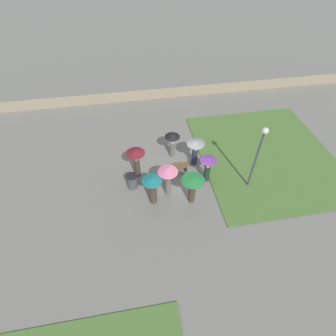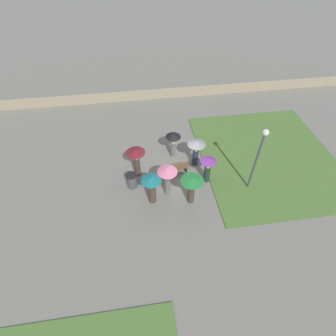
{
  "view_description": "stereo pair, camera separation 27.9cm",
  "coord_description": "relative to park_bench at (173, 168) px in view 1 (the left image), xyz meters",
  "views": [
    {
      "loc": [
        2.39,
        10.47,
        11.26
      ],
      "look_at": [
        0.64,
        0.33,
        0.83
      ],
      "focal_mm": 28.0,
      "sensor_mm": 36.0,
      "label": 1
    },
    {
      "loc": [
        2.12,
        10.52,
        11.26
      ],
      "look_at": [
        0.64,
        0.33,
        0.83
      ],
      "focal_mm": 28.0,
      "sensor_mm": 36.0,
      "label": 2
    }
  ],
  "objects": [
    {
      "name": "lawn_patch_near",
      "position": [
        -6.09,
        -0.64,
        -0.44
      ],
      "size": [
        8.23,
        9.38,
        0.06
      ],
      "color": "#4C7033",
      "rests_on": "ground_plane"
    },
    {
      "name": "crowd_person_black",
      "position": [
        -0.22,
        -1.61,
        0.81
      ],
      "size": [
        0.92,
        0.92,
        1.76
      ],
      "rotation": [
        0.0,
        0.0,
        1.81
      ],
      "color": "slate",
      "rests_on": "ground_plane"
    },
    {
      "name": "lamp_post",
      "position": [
        -3.99,
        1.59,
        2.14
      ],
      "size": [
        0.32,
        0.32,
        4.01
      ],
      "color": "#474C51",
      "rests_on": "ground_plane"
    },
    {
      "name": "crowd_person_pink",
      "position": [
        0.56,
        1.35,
        1.01
      ],
      "size": [
        1.06,
        1.06,
        1.95
      ],
      "rotation": [
        0.0,
        0.0,
        1.81
      ],
      "color": "slate",
      "rests_on": "ground_plane"
    },
    {
      "name": "park_bench",
      "position": [
        0.0,
        0.0,
        0.0
      ],
      "size": [
        1.79,
        0.67,
        0.9
      ],
      "rotation": [
        0.0,
        0.0,
        0.15
      ],
      "color": "brown",
      "rests_on": "ground_plane"
    },
    {
      "name": "parapet_wall",
      "position": [
        -0.28,
        -8.71,
        -0.12
      ],
      "size": [
        45.0,
        0.35,
        0.69
      ],
      "color": "tan",
      "rests_on": "ground_plane"
    },
    {
      "name": "trash_bin",
      "position": [
        2.43,
        0.58,
        -0.02
      ],
      "size": [
        0.61,
        0.61,
        0.88
      ],
      "color": "#4C4C51",
      "rests_on": "ground_plane"
    },
    {
      "name": "ground_plane",
      "position": [
        -0.28,
        -0.06,
        -0.47
      ],
      "size": [
        90.0,
        90.0,
        0.0
      ],
      "primitive_type": "plane",
      "color": "slate"
    },
    {
      "name": "crowd_person_maroon",
      "position": [
        2.06,
        -0.3,
        0.9
      ],
      "size": [
        1.07,
        1.07,
        1.93
      ],
      "rotation": [
        0.0,
        0.0,
        1.84
      ],
      "color": "#47382D",
      "rests_on": "ground_plane"
    },
    {
      "name": "crowd_person_green",
      "position": [
        -0.6,
        2.06,
        0.86
      ],
      "size": [
        1.18,
        1.18,
        1.8
      ],
      "rotation": [
        0.0,
        0.0,
        3.52
      ],
      "color": "#47382D",
      "rests_on": "ground_plane"
    },
    {
      "name": "crowd_person_grey",
      "position": [
        -1.43,
        -0.68,
        0.81
      ],
      "size": [
        1.06,
        1.06,
        1.78
      ],
      "rotation": [
        0.0,
        0.0,
        0.36
      ],
      "color": "#282D47",
      "rests_on": "ground_plane"
    },
    {
      "name": "crowd_person_purple",
      "position": [
        -1.78,
        0.74,
        0.65
      ],
      "size": [
        0.92,
        0.92,
        1.69
      ],
      "rotation": [
        0.0,
        0.0,
        0.18
      ],
      "color": "#1E3328",
      "rests_on": "ground_plane"
    },
    {
      "name": "crowd_person_teal",
      "position": [
        1.41,
        1.78,
        0.72
      ],
      "size": [
        1.03,
        1.03,
        1.82
      ],
      "rotation": [
        0.0,
        0.0,
        5.47
      ],
      "color": "#47382D",
      "rests_on": "ground_plane"
    }
  ]
}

